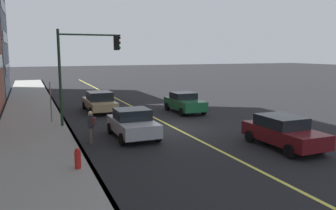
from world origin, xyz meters
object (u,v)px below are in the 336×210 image
object	(u,v)px
car_maroon	(283,131)
street_sign_post	(51,99)
car_tan	(99,102)
pedestrian_with_backpack	(91,125)
car_silver	(133,123)
traffic_light_mast	(84,61)
car_green	(185,102)
fire_hydrant	(78,160)

from	to	relation	value
car_maroon	street_sign_post	distance (m)	13.84
car_tan	street_sign_post	bearing A→B (deg)	133.93
pedestrian_with_backpack	car_tan	bearing A→B (deg)	-13.64
car_silver	street_sign_post	xyz separation A→B (m)	(5.16, 3.76, 0.82)
car_silver	car_maroon	bearing A→B (deg)	-127.29
traffic_light_mast	street_sign_post	distance (m)	3.36
car_green	car_tan	bearing A→B (deg)	63.96
car_silver	street_sign_post	distance (m)	6.44
car_silver	traffic_light_mast	distance (m)	5.29
car_silver	traffic_light_mast	size ratio (longest dim) A/B	0.68
car_maroon	street_sign_post	bearing A→B (deg)	45.14
street_sign_post	car_silver	bearing A→B (deg)	-143.86
pedestrian_with_backpack	street_sign_post	size ratio (longest dim) A/B	0.62
car_silver	street_sign_post	world-z (taller)	street_sign_post
car_green	street_sign_post	world-z (taller)	street_sign_post
traffic_light_mast	pedestrian_with_backpack	bearing A→B (deg)	174.63
car_tan	pedestrian_with_backpack	size ratio (longest dim) A/B	2.92
car_maroon	traffic_light_mast	bearing A→B (deg)	43.39
car_tan	fire_hydrant	size ratio (longest dim) A/B	5.10
car_green	pedestrian_with_backpack	xyz separation A→B (m)	(-6.35, 8.08, 0.20)
pedestrian_with_backpack	fire_hydrant	bearing A→B (deg)	162.95
car_green	street_sign_post	xyz separation A→B (m)	(-0.74, 9.59, 0.83)
car_maroon	car_silver	distance (m)	7.58
traffic_light_mast	fire_hydrant	size ratio (longest dim) A/B	6.19
car_tan	street_sign_post	xyz separation A→B (m)	(-3.60, 3.74, 0.82)
car_maroon	traffic_light_mast	xyz separation A→B (m)	(8.35, 7.89, 3.20)
traffic_light_mast	fire_hydrant	xyz separation A→B (m)	(-8.12, 1.59, -3.51)
pedestrian_with_backpack	street_sign_post	world-z (taller)	street_sign_post
street_sign_post	car_green	bearing A→B (deg)	-85.56
street_sign_post	pedestrian_with_backpack	bearing A→B (deg)	-164.98
traffic_light_mast	street_sign_post	bearing A→B (deg)	53.70
car_tan	car_maroon	bearing A→B (deg)	-155.60
traffic_light_mast	street_sign_post	world-z (taller)	traffic_light_mast
traffic_light_mast	car_tan	bearing A→B (deg)	-20.21
car_silver	fire_hydrant	world-z (taller)	car_silver
street_sign_post	fire_hydrant	distance (m)	9.59
car_green	street_sign_post	bearing A→B (deg)	94.44
street_sign_post	fire_hydrant	xyz separation A→B (m)	(-9.52, -0.31, -1.11)
car_green	car_silver	xyz separation A→B (m)	(-5.90, 5.82, 0.00)
car_tan	street_sign_post	size ratio (longest dim) A/B	1.80
car_silver	fire_hydrant	distance (m)	5.57
car_maroon	car_silver	xyz separation A→B (m)	(4.59, 6.03, -0.02)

